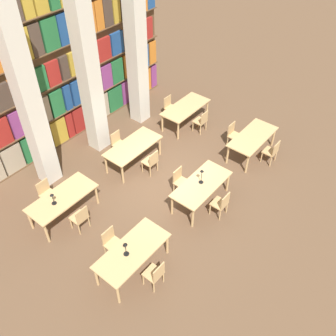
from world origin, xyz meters
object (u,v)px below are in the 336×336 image
reading_table_4 (133,147)px  chair_11 (170,107)px  chair_1 (112,242)px  chair_4 (272,151)px  chair_8 (151,161)px  chair_9 (118,143)px  pillar_left (27,97)px  desk_lamp_2 (52,197)px  reading_table_0 (132,252)px  pillar_center (87,67)px  desk_lamp_0 (125,247)px  chair_2 (221,203)px  reading_table_5 (186,109)px  chair_10 (201,121)px  chair_5 (234,134)px  chair_3 (180,181)px  chair_0 (155,274)px  chair_6 (80,218)px  reading_table_3 (62,199)px  reading_table_1 (201,186)px  chair_7 (47,193)px  pillar_right (136,43)px  desk_lamp_1 (202,174)px  reading_table_2 (253,138)px

reading_table_4 → chair_11: 2.97m
chair_1 → chair_4: same height
chair_8 → chair_9: 1.46m
chair_4 → chair_1: bearing=165.8°
pillar_left → desk_lamp_2: pillar_left is taller
reading_table_0 → pillar_center: bearing=56.3°
desk_lamp_0 → chair_2: desk_lamp_0 is taller
pillar_left → chair_4: (5.12, -5.11, -2.54)m
chair_9 → reading_table_5: size_ratio=0.44×
chair_8 → chair_10: (2.82, 0.04, 0.00)m
chair_1 → chair_5: (5.88, -0.02, 0.00)m
chair_3 → reading_table_4: bearing=-92.2°
chair_9 → chair_0: bearing=54.4°
reading_table_0 → chair_6: chair_6 is taller
reading_table_0 → chair_4: (5.88, -0.75, -0.22)m
pillar_center → chair_1: size_ratio=6.94×
chair_6 → reading_table_5: chair_6 is taller
reading_table_3 → chair_10: chair_10 is taller
chair_1 → reading_table_1: (2.94, -0.72, 0.22)m
reading_table_1 → chair_5: 3.03m
desk_lamp_2 → chair_7: bearing=71.9°
reading_table_4 → reading_table_5: same height
reading_table_0 → chair_3: chair_3 is taller
pillar_left → chair_11: bearing=-9.6°
reading_table_0 → pillar_right: bearing=40.8°
reading_table_5 → chair_9: bearing=166.2°
reading_table_0 → reading_table_4: (2.97, 2.74, 0.00)m
reading_table_5 → pillar_center: bearing=151.5°
desk_lamp_1 → chair_5: desk_lamp_1 is taller
chair_1 → chair_6: bearing=-91.5°
pillar_right → chair_10: pillar_right is taller
chair_2 → pillar_center: bearing=89.8°
desk_lamp_2 → reading_table_5: (6.05, 0.08, -0.34)m
desk_lamp_1 → chair_4: desk_lamp_1 is taller
pillar_left → desk_lamp_0: pillar_left is taller
chair_2 → chair_8: (0.11, 2.73, 0.00)m
chair_1 → reading_table_0: bearing=90.4°
reading_table_1 → chair_6: 3.53m
pillar_right → reading_table_4: size_ratio=3.05×
pillar_right → reading_table_2: size_ratio=3.05×
chair_4 → chair_10: 2.80m
chair_8 → reading_table_1: bearing=-91.9°
desk_lamp_1 → reading_table_2: 2.90m
chair_0 → chair_5: bearing=13.7°
chair_8 → desk_lamp_1: bearing=-91.0°
chair_8 → chair_11: size_ratio=1.00×
pillar_left → chair_9: (2.24, -0.89, -2.54)m
reading_table_3 → chair_6: 0.76m
chair_3 → chair_8: size_ratio=1.00×
pillar_left → chair_1: pillar_left is taller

